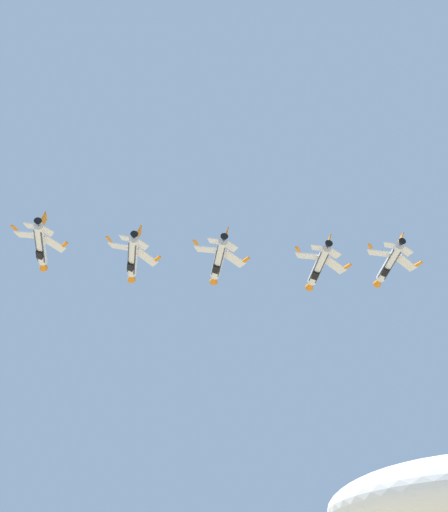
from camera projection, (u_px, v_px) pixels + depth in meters
name	position (u px, v px, depth m)	size (l,w,h in m)	color
fighter_jet_lead	(41.00, 245.00, 143.19)	(10.60, 14.83, 4.63)	white
fighter_jet_left_wing	(133.00, 257.00, 145.08)	(10.49, 14.83, 4.92)	white
fighter_jet_right_wing	(219.00, 260.00, 144.84)	(10.58, 14.83, 4.70)	white
fighter_jet_left_outer	(319.00, 266.00, 146.71)	(10.57, 14.83, 4.72)	white
fighter_jet_right_outer	(389.00, 263.00, 151.44)	(10.54, 14.83, 4.81)	white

